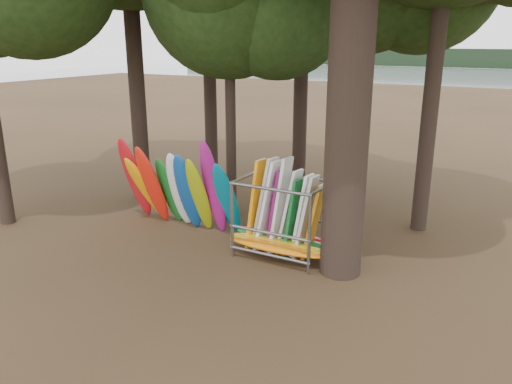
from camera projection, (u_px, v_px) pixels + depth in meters
The scene contains 5 objects.
ground at pixel (212, 245), 15.20m from camera, with size 120.00×120.00×0.00m, color #47331E.
lake at pixel (464, 87), 65.53m from camera, with size 160.00×160.00×0.00m, color gray.
far_shore at pixel (495, 59), 106.88m from camera, with size 160.00×4.00×4.00m, color black.
kayak_row at pixel (177, 189), 16.15m from camera, with size 4.36×1.87×3.29m.
storage_rack at pixel (282, 221), 14.23m from camera, with size 3.20×1.54×2.90m.
Camera 1 is at (7.93, -11.69, 6.01)m, focal length 35.00 mm.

